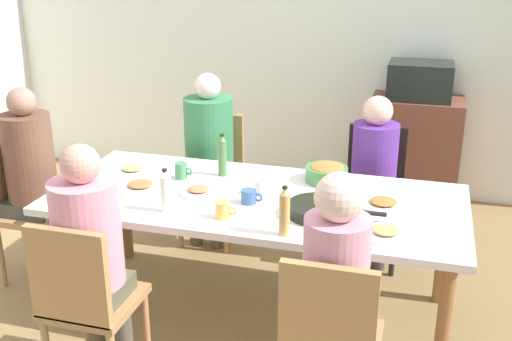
% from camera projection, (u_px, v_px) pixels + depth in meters
% --- Properties ---
extents(ground_plane, '(6.89, 6.89, 0.00)m').
position_uv_depth(ground_plane, '(256.00, 309.00, 3.61)').
color(ground_plane, olive).
extents(wall_back, '(5.99, 0.12, 2.60)m').
position_uv_depth(wall_back, '(327.00, 37.00, 5.08)').
color(wall_back, silver).
rests_on(wall_back, ground_plane).
extents(dining_table, '(2.26, 0.99, 0.72)m').
position_uv_depth(dining_table, '(256.00, 207.00, 3.38)').
color(dining_table, white).
rests_on(dining_table, ground_plane).
extents(chair_0, '(0.40, 0.40, 0.90)m').
position_uv_depth(chair_0, '(214.00, 170.00, 4.37)').
color(chair_0, '#A8824F').
rests_on(chair_0, ground_plane).
extents(person_0, '(0.34, 0.34, 1.22)m').
position_uv_depth(person_0, '(209.00, 143.00, 4.21)').
color(person_0, brown).
rests_on(person_0, ground_plane).
extents(chair_1, '(0.40, 0.40, 0.90)m').
position_uv_depth(chair_1, '(330.00, 339.00, 2.50)').
color(chair_1, tan).
rests_on(chair_1, ground_plane).
extents(person_1, '(0.30, 0.30, 1.21)m').
position_uv_depth(person_1, '(336.00, 284.00, 2.51)').
color(person_1, brown).
rests_on(person_1, ground_plane).
extents(chair_2, '(0.40, 0.40, 0.90)m').
position_uv_depth(chair_2, '(84.00, 298.00, 2.79)').
color(chair_2, '#AA794C').
rests_on(chair_2, ground_plane).
extents(person_2, '(0.31, 0.31, 1.22)m').
position_uv_depth(person_2, '(90.00, 246.00, 2.80)').
color(person_2, brown).
rests_on(person_2, ground_plane).
extents(chair_3, '(0.40, 0.40, 0.90)m').
position_uv_depth(chair_3, '(24.00, 202.00, 3.82)').
color(chair_3, '#AE7C4F').
rests_on(chair_3, ground_plane).
extents(person_3, '(0.30, 0.30, 1.24)m').
position_uv_depth(person_3, '(32.00, 170.00, 3.72)').
color(person_3, '#463F43').
rests_on(person_3, ground_plane).
extents(chair_4, '(0.40, 0.40, 0.90)m').
position_uv_depth(chair_4, '(374.00, 186.00, 4.08)').
color(chair_4, black).
rests_on(chair_4, ground_plane).
extents(person_4, '(0.30, 0.30, 1.14)m').
position_uv_depth(person_4, '(374.00, 166.00, 3.93)').
color(person_4, '#484345').
rests_on(person_4, ground_plane).
extents(plate_0, '(0.25, 0.25, 0.04)m').
position_uv_depth(plate_0, '(77.00, 199.00, 3.28)').
color(plate_0, white).
rests_on(plate_0, dining_table).
extents(plate_1, '(0.26, 0.26, 0.04)m').
position_uv_depth(plate_1, '(383.00, 204.00, 3.23)').
color(plate_1, silver).
rests_on(plate_1, dining_table).
extents(plate_2, '(0.22, 0.22, 0.04)m').
position_uv_depth(plate_2, '(132.00, 170.00, 3.70)').
color(plate_2, silver).
rests_on(plate_2, dining_table).
extents(plate_3, '(0.26, 0.26, 0.04)m').
position_uv_depth(plate_3, '(140.00, 186.00, 3.46)').
color(plate_3, white).
rests_on(plate_3, dining_table).
extents(plate_4, '(0.21, 0.21, 0.04)m').
position_uv_depth(plate_4, '(199.00, 191.00, 3.39)').
color(plate_4, silver).
rests_on(plate_4, dining_table).
extents(plate_5, '(0.24, 0.24, 0.04)m').
position_uv_depth(plate_5, '(385.00, 232.00, 2.90)').
color(plate_5, white).
rests_on(plate_5, dining_table).
extents(bowl_0, '(0.25, 0.25, 0.11)m').
position_uv_depth(bowl_0, '(327.00, 173.00, 3.55)').
color(bowl_0, '#428243').
rests_on(bowl_0, dining_table).
extents(serving_pan, '(0.50, 0.32, 0.06)m').
position_uv_depth(serving_pan, '(319.00, 209.00, 3.12)').
color(serving_pan, black).
rests_on(serving_pan, dining_table).
extents(cup_0, '(0.11, 0.07, 0.09)m').
position_uv_depth(cup_0, '(223.00, 210.00, 3.07)').
color(cup_0, '#ECBD53').
rests_on(cup_0, dining_table).
extents(cup_1, '(0.12, 0.08, 0.08)m').
position_uv_depth(cup_1, '(249.00, 197.00, 3.26)').
color(cup_1, '#3A60A0').
rests_on(cup_1, dining_table).
extents(cup_2, '(0.11, 0.07, 0.10)m').
position_uv_depth(cup_2, '(181.00, 171.00, 3.59)').
color(cup_2, '#438658').
rests_on(cup_2, dining_table).
extents(cup_3, '(0.12, 0.08, 0.09)m').
position_uv_depth(cup_3, '(261.00, 187.00, 3.37)').
color(cup_3, white).
rests_on(cup_3, dining_table).
extents(cup_4, '(0.11, 0.07, 0.08)m').
position_uv_depth(cup_4, '(338.00, 218.00, 2.99)').
color(cup_4, '#D15435').
rests_on(cup_4, dining_table).
extents(cup_5, '(0.13, 0.09, 0.07)m').
position_uv_depth(cup_5, '(73.00, 181.00, 3.48)').
color(cup_5, white).
rests_on(cup_5, dining_table).
extents(bottle_0, '(0.05, 0.05, 0.25)m').
position_uv_depth(bottle_0, '(284.00, 212.00, 2.87)').
color(bottle_0, tan).
rests_on(bottle_0, dining_table).
extents(bottle_1, '(0.06, 0.06, 0.23)m').
position_uv_depth(bottle_1, '(166.00, 191.00, 3.13)').
color(bottle_1, silver).
rests_on(bottle_1, dining_table).
extents(bottle_2, '(0.05, 0.05, 0.26)m').
position_uv_depth(bottle_2, '(222.00, 156.00, 3.62)').
color(bottle_2, '#477740').
rests_on(bottle_2, dining_table).
extents(side_cabinet, '(0.70, 0.44, 0.90)m').
position_uv_depth(side_cabinet, '(413.00, 153.00, 4.90)').
color(side_cabinet, brown).
rests_on(side_cabinet, ground_plane).
extents(microwave, '(0.48, 0.36, 0.28)m').
position_uv_depth(microwave, '(420.00, 81.00, 4.70)').
color(microwave, black).
rests_on(microwave, side_cabinet).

